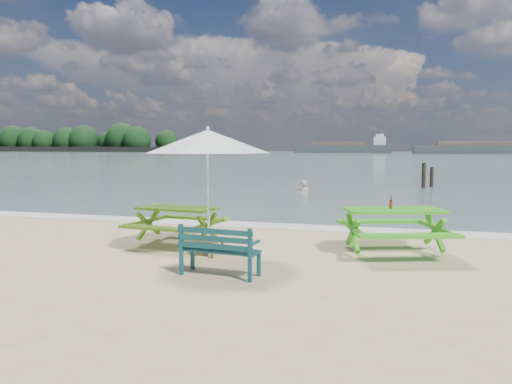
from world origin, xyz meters
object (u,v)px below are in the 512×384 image
(side_table, at_px, (209,247))
(patio_umbrella, at_px, (208,141))
(picnic_table_left, at_px, (177,226))
(beer_bottle, at_px, (391,205))
(park_bench, at_px, (220,260))
(swimmer, at_px, (304,198))
(picnic_table_right, at_px, (394,232))

(side_table, relative_size, patio_umbrella, 0.20)
(picnic_table_left, xyz_separation_m, beer_bottle, (4.20, 0.22, 0.56))
(park_bench, distance_m, swimmer, 14.62)
(beer_bottle, bearing_deg, side_table, -162.18)
(park_bench, relative_size, patio_umbrella, 0.47)
(side_table, distance_m, swimmer, 13.26)
(picnic_table_left, distance_m, swimmer, 12.45)
(side_table, bearing_deg, beer_bottle, 17.82)
(side_table, height_order, swimmer, swimmer)
(side_table, distance_m, patio_umbrella, 1.92)
(picnic_table_left, height_order, patio_umbrella, patio_umbrella)
(patio_umbrella, bearing_deg, swimmer, 92.81)
(picnic_table_left, bearing_deg, picnic_table_right, 3.22)
(patio_umbrella, relative_size, swimmer, 1.67)
(swimmer, bearing_deg, picnic_table_left, -91.63)
(patio_umbrella, height_order, beer_bottle, patio_umbrella)
(patio_umbrella, bearing_deg, picnic_table_left, 140.97)
(park_bench, bearing_deg, picnic_table_left, 128.69)
(park_bench, relative_size, side_table, 2.35)
(picnic_table_right, xyz_separation_m, swimmer, (-3.92, 12.18, -0.73))
(picnic_table_right, height_order, patio_umbrella, patio_umbrella)
(picnic_table_left, height_order, beer_bottle, beer_bottle)
(picnic_table_right, distance_m, patio_umbrella, 3.82)
(park_bench, height_order, beer_bottle, beer_bottle)
(side_table, height_order, patio_umbrella, patio_umbrella)
(picnic_table_left, relative_size, side_table, 3.56)
(beer_bottle, height_order, swimmer, beer_bottle)
(picnic_table_right, bearing_deg, swimmer, 107.84)
(picnic_table_right, distance_m, beer_bottle, 0.52)
(picnic_table_right, height_order, side_table, picnic_table_right)
(picnic_table_right, bearing_deg, patio_umbrella, -162.14)
(park_bench, xyz_separation_m, swimmer, (-1.35, 14.54, -0.56))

